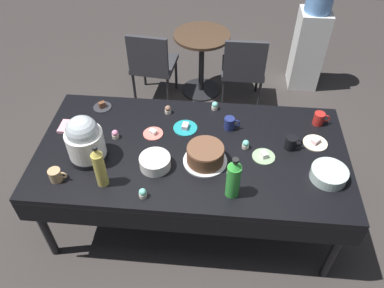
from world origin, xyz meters
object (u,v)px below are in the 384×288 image
Objects in this scene: slow_cooker at (85,140)px; cupcake_vanilla at (246,144)px; potluck_table at (192,155)px; coffee_mug_red at (319,119)px; cupcake_berry at (215,106)px; maroon_chair_left at (152,62)px; frosted_layer_cake at (205,155)px; cupcake_rose at (143,193)px; soda_bottle_lime_soda at (233,178)px; ceramic_snack_bowl at (155,162)px; soda_bottle_ginger_ale at (99,167)px; maroon_chair_right at (243,67)px; dessert_plate_charcoal at (102,106)px; dessert_plate_coral at (153,133)px; coffee_mug_tan at (56,175)px; round_cafe_table at (202,53)px; coffee_mug_navy at (230,123)px; glass_salad_bowl at (329,174)px; coffee_mug_black at (291,143)px; dessert_plate_teal at (185,127)px; cupcake_mint at (168,110)px; cupcake_lemon at (115,134)px; dessert_plate_cream at (315,142)px; dessert_plate_sage at (264,156)px; water_cooler at (311,38)px.

slow_cooker is 1.11m from cupcake_vanilla.
coffee_mug_red reaches higher than potluck_table.
cupcake_berry is 0.08× the size of maroon_chair_left.
frosted_layer_cake is 0.58m from cupcake_berry.
soda_bottle_lime_soda is (0.56, 0.08, 0.11)m from cupcake_rose.
ceramic_snack_bowl is at bearing -5.26° from slow_cooker.
cupcake_rose is 1.45m from coffee_mug_red.
soda_bottle_ginger_ale is 2.68× the size of coffee_mug_red.
slow_cooker is at bearing -123.80° from maroon_chair_right.
coffee_mug_red is (1.69, -0.04, 0.04)m from dessert_plate_charcoal.
coffee_mug_tan is at bearing -138.46° from dessert_plate_coral.
coffee_mug_tan is at bearing -111.06° from round_cafe_table.
maroon_chair_right is (0.14, 1.26, -0.31)m from coffee_mug_navy.
glass_salad_bowl is 1.15m from ceramic_snack_bowl.
slow_cooker is at bearing -162.89° from coffee_mug_red.
frosted_layer_cake reaches higher than coffee_mug_black.
cupcake_mint reaches higher than dessert_plate_teal.
cupcake_lemon is 0.54× the size of coffee_mug_black.
ceramic_snack_bowl reaches higher than round_cafe_table.
frosted_layer_cake reaches higher than ceramic_snack_bowl.
maroon_chair_right is at bearing 109.30° from dessert_plate_cream.
ceramic_snack_bowl is 1.46× the size of dessert_plate_charcoal.
coffee_mug_red is (0.83, 0.47, -0.02)m from frosted_layer_cake.
cupcake_mint reaches higher than dessert_plate_sage.
cupcake_berry reaches higher than dessert_plate_coral.
ceramic_snack_bowl is 3.11× the size of cupcake_vanilla.
cupcake_mint is 0.92m from soda_bottle_lime_soda.
cupcake_mint is 1.32m from maroon_chair_right.
maroon_chair_left is at bearing -156.13° from round_cafe_table.
maroon_chair_left is (-0.56, 1.51, -0.20)m from potluck_table.
coffee_mug_tan is 0.98× the size of coffee_mug_black.
frosted_layer_cake reaches higher than cupcake_rose.
ceramic_snack_bowl is 1.95m from round_cafe_table.
coffee_mug_red is (1.00, 0.15, 0.04)m from dessert_plate_teal.
cupcake_mint is at bearing 123.94° from soda_bottle_lime_soda.
slow_cooker reaches higher than glass_salad_bowl.
coffee_mug_red is at bearing 8.29° from dessert_plate_teal.
dessert_plate_sage reaches higher than dessert_plate_coral.
soda_bottle_ginger_ale is (-1.46, -0.18, 0.12)m from glass_salad_bowl.
maroon_chair_left is at bearing 80.94° from coffee_mug_tan.
frosted_layer_cake is at bearing -116.10° from water_cooler.
cupcake_vanilla is (0.61, 0.23, -0.01)m from ceramic_snack_bowl.
coffee_mug_black is at bearing -161.27° from dessert_plate_cream.
water_cooler is at bearing 63.47° from coffee_mug_navy.
frosted_layer_cake is at bearing -31.11° from dessert_plate_charcoal.
coffee_mug_black is at bearing 17.46° from frosted_layer_cake.
coffee_mug_red reaches higher than cupcake_lemon.
frosted_layer_cake is at bearing -48.29° from potluck_table.
cupcake_berry is at bearing 144.89° from coffee_mug_black.
glass_salad_bowl reaches higher than dessert_plate_cream.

